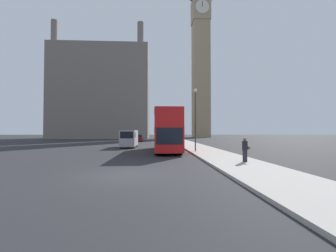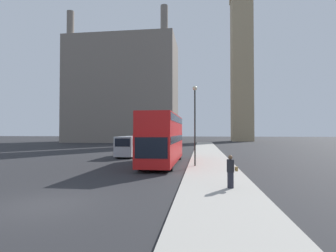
# 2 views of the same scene
# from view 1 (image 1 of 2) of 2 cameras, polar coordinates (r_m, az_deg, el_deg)

# --- Properties ---
(ground_plane) EXTENTS (300.00, 300.00, 0.00)m
(ground_plane) POSITION_cam_1_polar(r_m,az_deg,el_deg) (11.42, -11.40, -12.11)
(ground_plane) COLOR #28282B
(sidewalk_strip) EXTENTS (3.77, 120.00, 0.15)m
(sidewalk_strip) POSITION_cam_1_polar(r_m,az_deg,el_deg) (12.45, 22.42, -10.79)
(sidewalk_strip) COLOR #ADA89E
(sidewalk_strip) RESTS_ON ground_plane
(clock_tower) EXTENTS (6.56, 6.73, 60.58)m
(clock_tower) POSITION_cam_1_polar(r_m,az_deg,el_deg) (89.43, 8.32, 17.46)
(clock_tower) COLOR tan
(clock_tower) RESTS_ON ground_plane
(building_block_distant) EXTENTS (29.51, 15.59, 34.75)m
(building_block_distant) POSITION_cam_1_polar(r_m,az_deg,el_deg) (76.05, -16.25, 7.82)
(building_block_distant) COLOR slate
(building_block_distant) RESTS_ON ground_plane
(red_double_decker_bus) EXTENTS (2.58, 11.08, 4.28)m
(red_double_decker_bus) POSITION_cam_1_polar(r_m,az_deg,el_deg) (24.41, -0.37, -0.80)
(red_double_decker_bus) COLOR red
(red_double_decker_bus) RESTS_ON ground_plane
(white_van) EXTENTS (1.94, 5.58, 2.31)m
(white_van) POSITION_cam_1_polar(r_m,az_deg,el_deg) (30.88, -9.83, -3.05)
(white_van) COLOR #B2B7BC
(white_van) RESTS_ON ground_plane
(pedestrian) EXTENTS (0.51, 0.35, 1.57)m
(pedestrian) POSITION_cam_1_polar(r_m,az_deg,el_deg) (15.64, 18.98, -5.72)
(pedestrian) COLOR #23232D
(pedestrian) RESTS_ON sidewalk_strip
(street_lamp) EXTENTS (0.36, 0.36, 6.33)m
(street_lamp) POSITION_cam_1_polar(r_m,az_deg,el_deg) (22.90, 6.95, 3.89)
(street_lamp) COLOR #2D332D
(street_lamp) RESTS_ON sidewalk_strip
(parked_sedan) EXTENTS (1.85, 4.46, 1.47)m
(parked_sedan) POSITION_cam_1_polar(r_m,az_deg,el_deg) (49.20, -7.47, -3.14)
(parked_sedan) COLOR maroon
(parked_sedan) RESTS_ON ground_plane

